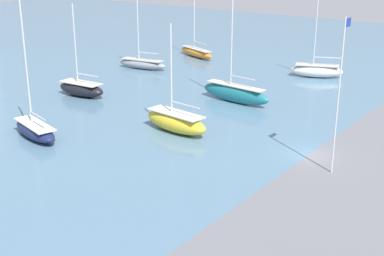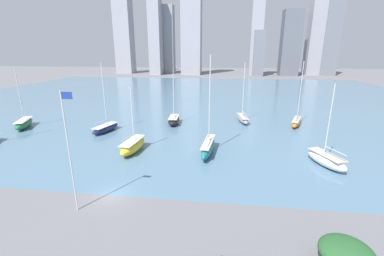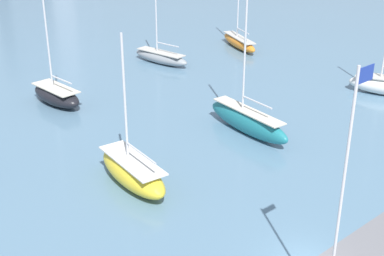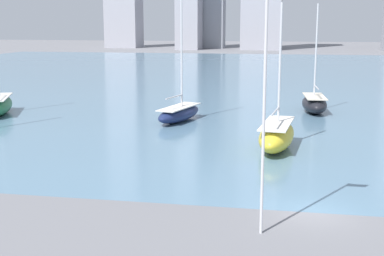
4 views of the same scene
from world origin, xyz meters
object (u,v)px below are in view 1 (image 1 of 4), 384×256
object	(u,v)px
sailboat_gray	(142,63)
flag_pole	(339,92)
sailboat_orange	(196,52)
sailboat_teal	(235,93)
sailboat_black	(81,89)
sailboat_white	(317,70)
sailboat_navy	(35,129)
sailboat_yellow	(176,122)

from	to	relation	value
sailboat_gray	flag_pole	bearing A→B (deg)	-126.77
sailboat_orange	sailboat_teal	distance (m)	28.02
flag_pole	sailboat_black	world-z (taller)	flag_pole
flag_pole	sailboat_gray	world-z (taller)	sailboat_gray
flag_pole	sailboat_white	world-z (taller)	flag_pole
flag_pole	sailboat_gray	size ratio (longest dim) A/B	0.92
sailboat_black	sailboat_navy	bearing A→B (deg)	-153.79
sailboat_orange	sailboat_black	size ratio (longest dim) A/B	1.26
flag_pole	sailboat_navy	distance (m)	29.79
sailboat_black	sailboat_navy	size ratio (longest dim) A/B	0.80
sailboat_white	sailboat_gray	distance (m)	26.54
sailboat_orange	sailboat_yellow	bearing A→B (deg)	-126.34
sailboat_yellow	sailboat_white	world-z (taller)	sailboat_white
sailboat_yellow	sailboat_gray	distance (m)	30.02
sailboat_black	sailboat_orange	bearing A→B (deg)	1.24
sailboat_yellow	sailboat_gray	size ratio (longest dim) A/B	0.78
flag_pole	sailboat_black	xyz separation A→B (m)	(3.78, 35.40, -6.11)
sailboat_gray	sailboat_orange	bearing A→B (deg)	-15.87
flag_pole	sailboat_teal	xyz separation A→B (m)	(13.14, 18.07, -5.89)
sailboat_yellow	sailboat_white	xyz separation A→B (m)	(31.04, -1.77, -0.09)
sailboat_orange	sailboat_black	world-z (taller)	sailboat_orange
sailboat_teal	sailboat_navy	distance (m)	24.66
sailboat_black	sailboat_teal	size ratio (longest dim) A/B	0.71
sailboat_yellow	sailboat_teal	distance (m)	12.97
sailboat_orange	sailboat_yellow	size ratio (longest dim) A/B	1.31
sailboat_yellow	sailboat_gray	world-z (taller)	sailboat_gray
sailboat_orange	sailboat_gray	distance (m)	12.49
sailboat_teal	sailboat_gray	bearing A→B (deg)	76.99
sailboat_gray	sailboat_yellow	bearing A→B (deg)	-141.50
sailboat_black	sailboat_gray	size ratio (longest dim) A/B	0.82
sailboat_white	sailboat_navy	size ratio (longest dim) A/B	0.85
sailboat_black	sailboat_gray	world-z (taller)	sailboat_gray
sailboat_teal	sailboat_gray	distance (m)	22.61
sailboat_navy	sailboat_black	bearing A→B (deg)	45.20
flag_pole	sailboat_orange	xyz separation A→B (m)	(32.63, 38.20, -6.20)
sailboat_white	sailboat_teal	size ratio (longest dim) A/B	0.76
sailboat_yellow	sailboat_orange	bearing A→B (deg)	38.93
sailboat_teal	sailboat_orange	bearing A→B (deg)	51.15
sailboat_orange	sailboat_black	xyz separation A→B (m)	(-28.85, -2.79, 0.10)
flag_pole	sailboat_navy	size ratio (longest dim) A/B	0.91
sailboat_yellow	sailboat_navy	bearing A→B (deg)	139.61
sailboat_black	sailboat_navy	distance (m)	15.59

